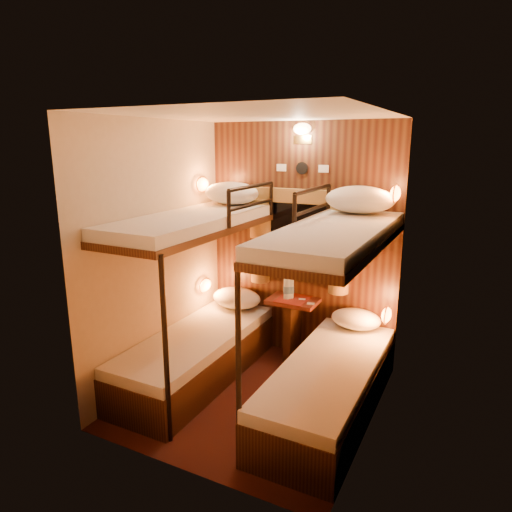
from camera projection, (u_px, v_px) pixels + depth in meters
The scene contains 22 objects.
floor at pixel (255, 397), 4.04m from camera, with size 2.10×2.10×0.00m, color #34130E.
ceiling at pixel (255, 115), 3.46m from camera, with size 2.10×2.10×0.00m, color silver.
wall_back at pixel (301, 242), 4.66m from camera, with size 2.40×2.40×0.00m, color #C6B293.
wall_front at pixel (179, 306), 2.85m from camera, with size 2.40×2.40×0.00m, color #C6B293.
wall_left at pixel (158, 254), 4.19m from camera, with size 2.40×2.40×0.00m, color #C6B293.
wall_right at pixel (377, 283), 3.32m from camera, with size 2.40×2.40×0.00m, color #C6B293.
back_panel at pixel (301, 243), 4.65m from camera, with size 2.00×0.03×2.40m, color black.
bunk_left at pixel (197, 323), 4.25m from camera, with size 0.72×1.90×1.82m.
bunk_right at pixel (330, 351), 3.69m from camera, with size 0.72×1.90×1.82m.
window at pixel (300, 245), 4.63m from camera, with size 1.00×0.12×0.79m.
curtains at pixel (299, 238), 4.58m from camera, with size 1.10×0.22×1.00m.
back_fixtures at pixel (302, 137), 4.37m from camera, with size 0.54×0.09×0.48m.
reading_lamps at pixel (288, 245), 4.35m from camera, with size 2.00×0.20×1.25m.
table at pixel (293, 321), 4.68m from camera, with size 0.50×0.34×0.66m.
bottle_left at pixel (287, 288), 4.61m from camera, with size 0.07×0.07×0.25m.
bottle_right at pixel (291, 288), 4.63m from camera, with size 0.07×0.07×0.24m.
sachet_a at pixel (311, 304), 4.48m from camera, with size 0.07×0.06×0.01m, color silver.
sachet_b at pixel (302, 299), 4.61m from camera, with size 0.07×0.05×0.01m, color silver.
pillow_lower_left at pixel (237, 298), 4.92m from camera, with size 0.54×0.39×0.21m, color white.
pillow_lower_right at pixel (356, 319), 4.37m from camera, with size 0.48×0.34×0.19m, color white.
pillow_upper_left at pixel (232, 193), 4.58m from camera, with size 0.57×0.41×0.23m, color white.
pillow_upper_right at pixel (360, 200), 3.99m from camera, with size 0.61×0.43×0.24m, color white.
Camera 1 is at (1.64, -3.23, 2.19)m, focal length 32.00 mm.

